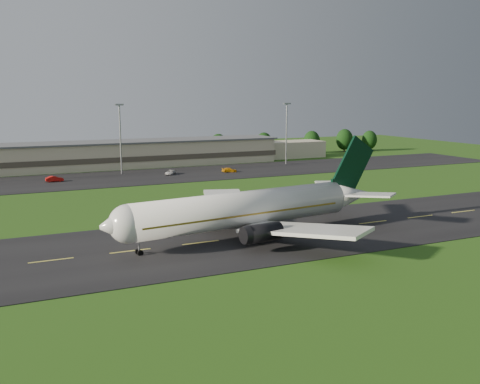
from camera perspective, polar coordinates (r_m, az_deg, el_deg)
name	(u,v)px	position (r m, az deg, el deg)	size (l,w,h in m)	color
ground	(201,243)	(83.29, -4.20, -5.47)	(360.00, 360.00, 0.00)	#234310
taxiway	(201,243)	(83.27, -4.21, -5.44)	(220.00, 30.00, 0.10)	black
apron	(110,179)	(151.54, -13.70, 1.38)	(260.00, 30.00, 0.10)	black
airliner	(247,209)	(85.27, 0.77, -1.85)	(51.17, 41.83, 15.57)	white
terminal	(115,155)	(175.81, -13.21, 3.88)	(145.00, 16.00, 8.40)	#C2B694
light_mast_centre	(120,130)	(159.00, -12.67, 6.43)	(2.40, 1.20, 20.35)	gray
light_mast_east	(287,126)	(178.58, 4.99, 7.01)	(2.40, 1.20, 20.35)	gray
tree_line	(182,147)	(191.99, -6.21, 4.83)	(196.26, 9.03, 9.32)	black
service_vehicle_b	(54,179)	(149.98, -19.18, 1.33)	(1.60, 4.58, 1.51)	#AA0E0B
service_vehicle_c	(170,172)	(156.24, -7.43, 2.10)	(2.15, 4.67, 1.30)	silver
service_vehicle_d	(229,170)	(159.74, -1.15, 2.36)	(1.83, 4.51, 1.31)	orange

